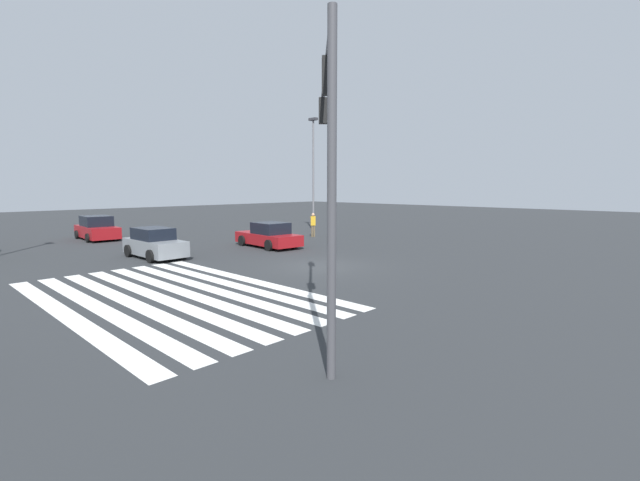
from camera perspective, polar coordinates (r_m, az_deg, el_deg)
The scene contains 8 objects.
ground_plane at distance 20.37m, azimuth 0.00°, elevation -3.48°, with size 127.41×127.41×0.00m, color #2B2D30.
crosswalk_markings at distance 15.98m, azimuth -19.11°, elevation -6.86°, with size 12.31×7.25×0.01m.
traffic_signal_mast at distance 10.23m, azimuth 1.06°, elevation 14.31°, with size 5.08×5.08×7.01m.
car_0 at distance 27.04m, azimuth -6.85°, elevation 0.62°, with size 4.93×2.45×1.56m.
car_1 at distance 24.40m, azimuth -21.20°, elevation -0.41°, with size 4.24×1.99×1.60m.
car_2 at distance 34.58m, azimuth -27.60°, elevation 1.40°, with size 4.69×2.39×1.70m.
pedestrian at distance 32.20m, azimuth -0.92°, elevation 2.28°, with size 0.41×0.41×1.80m.
street_light_pole_a at distance 36.69m, azimuth -0.90°, elevation 9.99°, with size 0.80×0.36×9.47m.
Camera 1 is at (13.89, -14.42, 3.78)m, focal length 24.00 mm.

